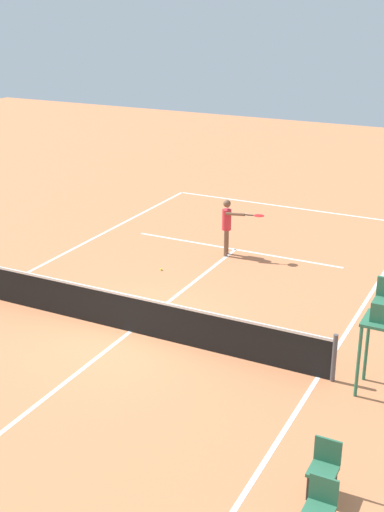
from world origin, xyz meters
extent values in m
plane|color=#D37A4C|center=(0.00, 0.00, 0.00)|extent=(60.00, 60.00, 0.00)
cube|color=white|center=(0.00, -11.43, 0.00)|extent=(9.21, 0.10, 0.01)
cube|color=white|center=(-4.60, 0.00, 0.00)|extent=(0.10, 22.87, 0.01)
cube|color=white|center=(0.00, -6.29, 0.00)|extent=(6.91, 0.10, 0.01)
cube|color=white|center=(0.00, 0.00, 0.00)|extent=(0.10, 12.58, 0.01)
cylinder|color=#4C4C51|center=(-4.90, 0.00, 0.54)|extent=(0.10, 0.10, 1.07)
cube|color=black|center=(0.00, 0.00, 0.46)|extent=(9.81, 0.03, 0.91)
cube|color=white|center=(0.00, 0.00, 0.93)|extent=(9.81, 0.04, 0.06)
cylinder|color=brown|center=(0.10, -5.82, 0.41)|extent=(0.12, 0.12, 0.82)
cylinder|color=brown|center=(0.05, -5.63, 0.41)|extent=(0.12, 0.12, 0.82)
cylinder|color=red|center=(0.08, -5.72, 1.14)|extent=(0.28, 0.28, 0.64)
sphere|color=brown|center=(0.08, -5.72, 1.65)|extent=(0.23, 0.23, 0.23)
cylinder|color=brown|center=(0.12, -5.90, 1.18)|extent=(0.09, 0.09, 0.57)
cylinder|color=brown|center=(-0.25, -5.62, 1.39)|extent=(0.57, 0.23, 0.09)
cylinder|color=black|center=(-0.65, -5.73, 1.39)|extent=(0.26, 0.10, 0.04)
ellipsoid|color=red|center=(-0.93, -5.80, 1.39)|extent=(0.38, 0.35, 0.04)
sphere|color=#CCE033|center=(1.24, -3.70, 0.03)|extent=(0.07, 0.07, 0.07)
cylinder|color=#2D6B4C|center=(-5.47, 0.36, 0.78)|extent=(0.07, 0.07, 1.55)
cylinder|color=#2D6B4C|center=(-5.47, -0.34, 0.78)|extent=(0.07, 0.07, 1.55)
cube|color=#2D6B4C|center=(-5.82, 0.01, 1.58)|extent=(0.80, 0.80, 0.06)
cylinder|color=#262626|center=(-5.89, 3.68, 0.23)|extent=(0.04, 0.04, 0.45)
cylinder|color=#262626|center=(-5.54, 3.68, 0.23)|extent=(0.04, 0.04, 0.45)
cylinder|color=#262626|center=(-5.89, 3.33, 0.23)|extent=(0.04, 0.04, 0.45)
cylinder|color=#262626|center=(-5.54, 3.33, 0.23)|extent=(0.04, 0.04, 0.45)
cube|color=#2D6B4C|center=(-5.71, 3.50, 0.48)|extent=(0.44, 0.44, 0.06)
cube|color=#2D6B4C|center=(-5.71, 3.28, 0.73)|extent=(0.44, 0.04, 0.44)
cube|color=#2D6B4C|center=(-5.92, 4.41, 0.48)|extent=(0.44, 0.44, 0.06)
cube|color=#2D6B4C|center=(-5.92, 4.19, 0.73)|extent=(0.44, 0.04, 0.44)
camera|label=1|loc=(-7.82, 12.23, 7.45)|focal=47.65mm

